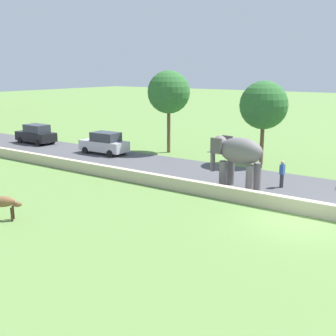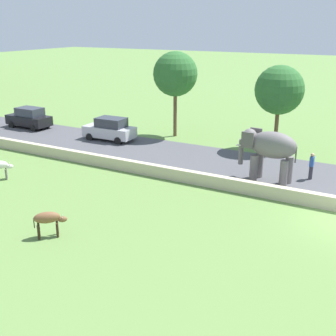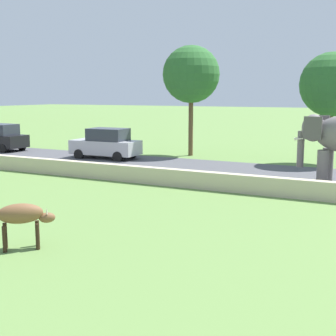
% 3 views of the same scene
% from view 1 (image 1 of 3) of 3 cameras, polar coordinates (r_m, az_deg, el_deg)
% --- Properties ---
extents(ground_plane, '(220.00, 220.00, 0.00)m').
position_cam_1_polar(ground_plane, '(20.63, 16.57, -6.76)').
color(ground_plane, '#608442').
extents(road_surface, '(7.00, 120.00, 0.06)m').
position_cam_1_polar(road_surface, '(35.68, -12.34, 1.78)').
color(road_surface, '#4C4C51').
rests_on(road_surface, ground).
extents(barrier_wall, '(0.40, 110.00, 0.71)m').
position_cam_1_polar(barrier_wall, '(31.70, -14.95, 0.85)').
color(barrier_wall, beige).
rests_on(barrier_wall, ground).
extents(elephant, '(1.63, 3.52, 2.99)m').
position_cam_1_polar(elephant, '(24.92, 9.10, 1.85)').
color(elephant, slate).
rests_on(elephant, ground).
extents(person_beside_elephant, '(0.36, 0.22, 1.63)m').
position_cam_1_polar(person_beside_elephant, '(25.74, 14.79, -0.72)').
color(person_beside_elephant, '#33333D').
rests_on(person_beside_elephant, ground).
extents(car_silver, '(1.91, 4.06, 1.80)m').
position_cam_1_polar(car_silver, '(35.23, -8.36, 3.24)').
color(car_silver, '#B7B7BC').
rests_on(car_silver, ground).
extents(car_black, '(1.88, 4.05, 1.80)m').
position_cam_1_polar(car_black, '(41.51, -16.98, 4.27)').
color(car_black, black).
rests_on(car_black, ground).
extents(cow_brown, '(1.18, 1.25, 1.15)m').
position_cam_1_polar(cow_brown, '(21.01, -20.79, -4.33)').
color(cow_brown, brown).
rests_on(cow_brown, ground).
extents(tree_near, '(3.44, 3.44, 6.64)m').
position_cam_1_polar(tree_near, '(35.25, 0.10, 9.93)').
color(tree_near, brown).
rests_on(tree_near, ground).
extents(tree_far, '(3.40, 3.40, 5.96)m').
position_cam_1_polar(tree_far, '(31.45, 12.49, 8.06)').
color(tree_far, brown).
rests_on(tree_far, ground).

